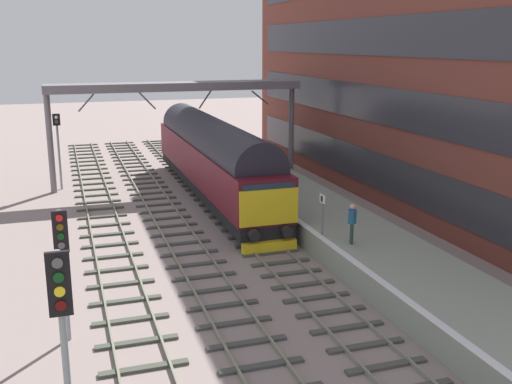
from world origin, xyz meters
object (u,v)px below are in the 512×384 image
(diesel_locomotive, at_px, (213,156))
(signal_post_mid, at_px, (62,257))
(waiting_passenger, at_px, (352,220))
(signal_post_near, at_px, (64,341))
(signal_post_far, at_px, (58,143))
(platform_number_sign, at_px, (322,208))

(diesel_locomotive, xyz_separation_m, signal_post_mid, (-8.44, -15.53, 0.21))
(waiting_passenger, bearing_deg, signal_post_near, 153.55)
(signal_post_mid, height_order, signal_post_far, signal_post_far)
(diesel_locomotive, height_order, signal_post_near, signal_post_near)
(platform_number_sign, bearing_deg, signal_post_mid, -157.50)
(diesel_locomotive, xyz_separation_m, waiting_passenger, (2.57, -12.61, -0.50))
(signal_post_mid, xyz_separation_m, platform_number_sign, (10.33, 4.28, -0.52))
(diesel_locomotive, distance_m, signal_post_near, 23.79)
(diesel_locomotive, height_order, platform_number_sign, diesel_locomotive)
(platform_number_sign, xyz_separation_m, waiting_passenger, (0.69, -1.35, -0.19))
(signal_post_near, bearing_deg, diesel_locomotive, 69.20)
(platform_number_sign, distance_m, waiting_passenger, 1.53)
(signal_post_mid, bearing_deg, signal_post_near, -90.00)
(platform_number_sign, bearing_deg, waiting_passenger, -63.14)
(diesel_locomotive, xyz_separation_m, signal_post_far, (-8.44, 4.97, 0.41))
(signal_post_far, xyz_separation_m, waiting_passenger, (11.01, -17.58, -0.91))
(signal_post_near, distance_m, waiting_passenger, 14.68)
(diesel_locomotive, distance_m, platform_number_sign, 11.42)
(signal_post_near, relative_size, signal_post_far, 1.10)
(diesel_locomotive, xyz_separation_m, signal_post_near, (-8.44, -22.23, 0.85))
(signal_post_far, xyz_separation_m, platform_number_sign, (10.33, -16.23, -0.72))
(diesel_locomotive, distance_m, signal_post_far, 9.80)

